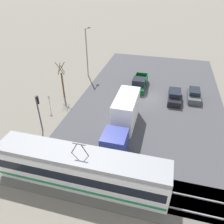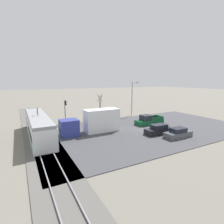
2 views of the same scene
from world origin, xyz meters
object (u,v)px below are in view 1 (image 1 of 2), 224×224
object	(u,v)px
sedan_car_0	(175,96)
no_parking_sign	(49,102)
light_rail_tram	(82,169)
street_lamp_near_crossing	(87,49)
pickup_truck	(139,84)
traffic_light_pole	(38,109)
sedan_car_1	(194,95)
street_tree	(62,82)
box_truck	(123,118)

from	to	relation	value
sedan_car_0	no_parking_sign	size ratio (longest dim) A/B	2.17
light_rail_tram	street_lamp_near_crossing	distance (m)	23.75
pickup_truck	traffic_light_pole	bearing A→B (deg)	55.77
sedan_car_1	street_tree	size ratio (longest dim) A/B	0.81
traffic_light_pole	no_parking_sign	world-z (taller)	traffic_light_pole
pickup_truck	sedan_car_1	size ratio (longest dim) A/B	1.29
pickup_truck	street_tree	world-z (taller)	street_tree
box_truck	sedan_car_1	world-z (taller)	box_truck
sedan_car_1	traffic_light_pole	xyz separation A→B (m)	(17.49, 12.34, 2.29)
street_lamp_near_crossing	traffic_light_pole	bearing A→B (deg)	90.94
light_rail_tram	box_truck	size ratio (longest dim) A/B	1.54
traffic_light_pole	street_lamp_near_crossing	bearing A→B (deg)	-89.06
pickup_truck	street_tree	bearing A→B (deg)	28.26
box_truck	pickup_truck	size ratio (longest dim) A/B	1.70
box_truck	street_tree	world-z (taller)	street_tree
box_truck	sedan_car_0	xyz separation A→B (m)	(-5.63, -8.68, -1.09)
box_truck	traffic_light_pole	bearing A→B (deg)	14.69
sedan_car_1	street_tree	distance (m)	19.11
sedan_car_0	traffic_light_pole	distance (m)	18.62
light_rail_tram	pickup_truck	size ratio (longest dim) A/B	2.63
light_rail_tram	no_parking_sign	world-z (taller)	light_rail_tram
sedan_car_1	sedan_car_0	bearing A→B (deg)	-155.14
sedan_car_0	sedan_car_1	distance (m)	2.98
no_parking_sign	pickup_truck	bearing A→B (deg)	-137.89
street_lamp_near_crossing	no_parking_sign	world-z (taller)	street_lamp_near_crossing
sedan_car_1	box_truck	bearing A→B (deg)	-129.97
box_truck	pickup_truck	world-z (taller)	box_truck
light_rail_tram	no_parking_sign	distance (m)	13.13
pickup_truck	street_lamp_near_crossing	bearing A→B (deg)	-16.43
box_truck	light_rail_tram	bearing A→B (deg)	77.22
light_rail_tram	pickup_truck	world-z (taller)	light_rail_tram
street_tree	street_lamp_near_crossing	world-z (taller)	street_lamp_near_crossing
light_rail_tram	no_parking_sign	bearing A→B (deg)	-49.64
street_lamp_near_crossing	street_tree	bearing A→B (deg)	84.65
street_lamp_near_crossing	box_truck	bearing A→B (deg)	123.82
light_rail_tram	sedan_car_0	distance (m)	18.52
light_rail_tram	sedan_car_0	bearing A→B (deg)	-113.90
box_truck	traffic_light_pole	distance (m)	9.54
sedan_car_1	traffic_light_pole	size ratio (longest dim) A/B	0.97
street_tree	traffic_light_pole	bearing A→B (deg)	97.43
box_truck	street_tree	bearing A→B (deg)	-29.14
light_rail_tram	traffic_light_pole	world-z (taller)	traffic_light_pole
sedan_car_0	sedan_car_1	bearing A→B (deg)	24.86
street_tree	no_parking_sign	distance (m)	4.08
sedan_car_0	street_lamp_near_crossing	bearing A→B (deg)	160.28
traffic_light_pole	no_parking_sign	xyz separation A→B (m)	(1.20, -4.18, -1.63)
sedan_car_0	no_parking_sign	bearing A→B (deg)	-156.63
box_truck	pickup_truck	distance (m)	11.31
pickup_truck	street_lamp_near_crossing	distance (m)	10.70
street_lamp_near_crossing	no_parking_sign	size ratio (longest dim) A/B	3.74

